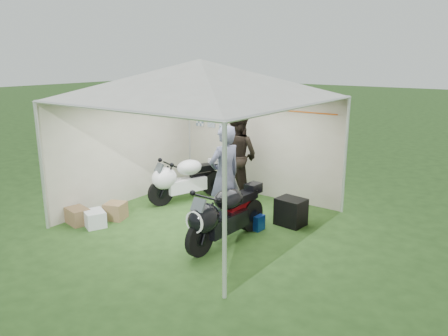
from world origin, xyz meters
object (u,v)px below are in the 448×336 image
at_px(person_dark_jacket, 238,156).
at_px(crate_0, 95,219).
at_px(person_blue_jacket, 225,175).
at_px(crate_2, 116,209).
at_px(motorcycle_black, 223,214).
at_px(crate_1, 116,211).
at_px(paddock_stand, 253,221).
at_px(crate_3, 78,216).
at_px(motorcycle_white, 184,178).
at_px(equipment_box, 291,212).
at_px(canopy_tent, 201,83).

xyz_separation_m(person_dark_jacket, crate_0, (-1.21, -2.90, -0.81)).
xyz_separation_m(person_blue_jacket, crate_2, (-2.00, -0.90, -0.81)).
xyz_separation_m(motorcycle_black, crate_0, (-2.38, -0.75, -0.39)).
relative_size(crate_0, crate_1, 1.21).
bearing_deg(motorcycle_black, paddock_stand, 90.00).
relative_size(person_blue_jacket, crate_2, 5.60).
distance_m(motorcycle_black, crate_2, 2.57).
height_order(crate_1, crate_3, crate_1).
relative_size(person_blue_jacket, crate_3, 4.14).
xyz_separation_m(motorcycle_black, person_blue_jacket, (-0.54, 0.79, 0.40)).
bearing_deg(motorcycle_white, paddock_stand, 6.88).
distance_m(crate_0, crate_2, 0.66).
xyz_separation_m(motorcycle_black, crate_1, (-2.36, -0.28, -0.37)).
bearing_deg(person_dark_jacket, equipment_box, 161.74).
distance_m(motorcycle_black, equipment_box, 1.56).
relative_size(motorcycle_black, crate_1, 5.37).
bearing_deg(crate_0, motorcycle_black, 17.48).
distance_m(motorcycle_black, person_blue_jacket, 1.03).
relative_size(paddock_stand, crate_0, 0.84).
distance_m(person_blue_jacket, crate_2, 2.34).
relative_size(equipment_box, crate_3, 1.13).
xyz_separation_m(person_dark_jacket, equipment_box, (1.67, -0.70, -0.70)).
distance_m(motorcycle_white, equipment_box, 2.53).
relative_size(motorcycle_white, person_dark_jacket, 0.94).
distance_m(person_blue_jacket, crate_1, 2.25).
height_order(equipment_box, crate_2, equipment_box).
xyz_separation_m(motorcycle_white, crate_3, (-0.73, -2.18, -0.36)).
relative_size(person_dark_jacket, crate_1, 5.30).
bearing_deg(equipment_box, motorcycle_black, -108.99).
xyz_separation_m(paddock_stand, equipment_box, (0.46, 0.57, 0.12)).
height_order(person_dark_jacket, crate_2, person_dark_jacket).
height_order(paddock_stand, crate_2, paddock_stand).
xyz_separation_m(equipment_box, crate_2, (-3.04, -1.56, -0.13)).
relative_size(crate_1, crate_3, 0.80).
distance_m(canopy_tent, motorcycle_white, 2.38).
bearing_deg(crate_3, paddock_stand, 31.93).
distance_m(person_dark_jacket, crate_3, 3.48).
height_order(motorcycle_white, paddock_stand, motorcycle_white).
height_order(canopy_tent, equipment_box, canopy_tent).
height_order(paddock_stand, crate_1, crate_1).
bearing_deg(person_dark_jacket, crate_0, 71.66).
height_order(motorcycle_black, crate_3, motorcycle_black).
bearing_deg(equipment_box, crate_2, -152.81).
bearing_deg(crate_1, motorcycle_black, 6.66).
xyz_separation_m(person_dark_jacket, crate_2, (-1.36, -2.26, -0.84)).
xyz_separation_m(crate_2, crate_3, (-0.21, -0.75, 0.03)).
height_order(motorcycle_white, person_blue_jacket, person_blue_jacket).
height_order(canopy_tent, crate_3, canopy_tent).
height_order(equipment_box, crate_1, equipment_box).
bearing_deg(motorcycle_black, crate_1, -170.65).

